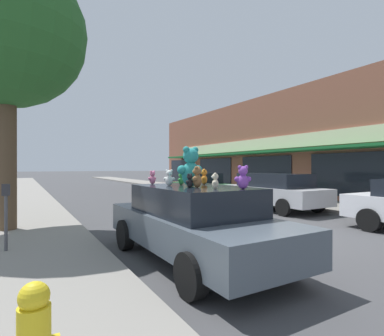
% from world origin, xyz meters
% --- Properties ---
extents(ground_plane, '(260.00, 260.00, 0.00)m').
position_xyz_m(ground_plane, '(0.00, 0.00, 0.00)').
color(ground_plane, '#424244').
extents(sidewalk_near, '(2.85, 90.00, 0.14)m').
position_xyz_m(sidewalk_near, '(-5.70, 0.00, 0.07)').
color(sidewalk_near, gray).
rests_on(sidewalk_near, ground_plane).
extents(storefront_row, '(14.70, 32.57, 6.12)m').
position_xyz_m(storefront_row, '(13.78, 5.33, 3.06)').
color(storefront_row, brown).
rests_on(storefront_row, ground_plane).
extents(plush_art_car, '(1.99, 4.44, 1.38)m').
position_xyz_m(plush_art_car, '(-2.96, -0.70, 0.74)').
color(plush_art_car, '#4C5660').
rests_on(plush_art_car, ground_plane).
extents(teddy_bear_giant, '(0.55, 0.35, 0.74)m').
position_xyz_m(teddy_bear_giant, '(-3.03, -0.69, 1.73)').
color(teddy_bear_giant, teal).
rests_on(teddy_bear_giant, plush_art_car).
extents(teddy_bear_cream, '(0.16, 0.20, 0.27)m').
position_xyz_m(teddy_bear_cream, '(-2.99, -1.44, 1.51)').
color(teddy_bear_cream, beige).
rests_on(teddy_bear_cream, plush_art_car).
extents(teddy_bear_black, '(0.19, 0.14, 0.25)m').
position_xyz_m(teddy_bear_black, '(-3.20, -0.97, 1.50)').
color(teddy_bear_black, black).
rests_on(teddy_bear_black, plush_art_car).
extents(teddy_bear_pink, '(0.22, 0.16, 0.29)m').
position_xyz_m(teddy_bear_pink, '(-3.35, 0.37, 1.52)').
color(teddy_bear_pink, pink).
rests_on(teddy_bear_pink, plush_art_car).
extents(teddy_bear_orange, '(0.18, 0.24, 0.32)m').
position_xyz_m(teddy_bear_orange, '(-2.44, -0.22, 1.53)').
color(teddy_bear_orange, orange).
rests_on(teddy_bear_orange, plush_art_car).
extents(teddy_bear_brown, '(0.26, 0.25, 0.37)m').
position_xyz_m(teddy_bear_brown, '(-3.08, -1.01, 1.56)').
color(teddy_bear_brown, olive).
rests_on(teddy_bear_brown, plush_art_car).
extents(teddy_bear_white, '(0.22, 0.20, 0.31)m').
position_xyz_m(teddy_bear_white, '(-3.25, -0.25, 1.53)').
color(teddy_bear_white, white).
rests_on(teddy_bear_white, plush_art_car).
extents(teddy_bear_green, '(0.19, 0.16, 0.26)m').
position_xyz_m(teddy_bear_green, '(-2.98, -0.22, 1.50)').
color(teddy_bear_green, green).
rests_on(teddy_bear_green, plush_art_car).
extents(teddy_bear_purple, '(0.29, 0.21, 0.39)m').
position_xyz_m(teddy_bear_purple, '(-2.62, -1.70, 1.57)').
color(teddy_bear_purple, purple).
rests_on(teddy_bear_purple, plush_art_car).
extents(parked_car_far_center, '(2.00, 4.38, 1.47)m').
position_xyz_m(parked_car_far_center, '(3.22, 3.44, 0.80)').
color(parked_car_far_center, '#B7B7BC').
rests_on(parked_car_far_center, ground_plane).
extents(parked_car_far_right, '(1.87, 4.29, 1.40)m').
position_xyz_m(parked_car_far_right, '(3.22, 9.14, 0.73)').
color(parked_car_far_right, '#336B3D').
rests_on(parked_car_far_right, ground_plane).
extents(street_tree, '(3.89, 3.89, 7.02)m').
position_xyz_m(street_tree, '(-6.04, 3.49, 5.19)').
color(street_tree, brown).
rests_on(street_tree, sidewalk_near).
extents(parking_meter, '(0.14, 0.10, 1.27)m').
position_xyz_m(parking_meter, '(-5.99, 1.21, 0.95)').
color(parking_meter, '#4C4C51').
rests_on(parking_meter, sidewalk_near).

